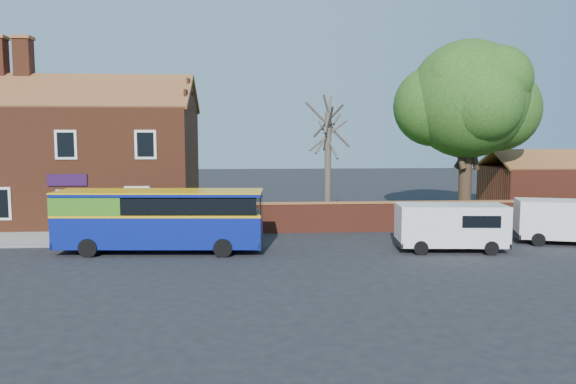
{
  "coord_description": "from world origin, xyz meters",
  "views": [
    {
      "loc": [
        2.21,
        -21.92,
        5.19
      ],
      "look_at": [
        4.18,
        5.0,
        2.35
      ],
      "focal_mm": 35.0,
      "sensor_mm": 36.0,
      "label": 1
    }
  ],
  "objects": [
    {
      "name": "bare_tree",
      "position": [
        6.67,
        8.82,
        3.53
      ],
      "size": [
        2.58,
        3.07,
        6.88
      ],
      "color": "#4C4238",
      "rests_on": "ground"
    },
    {
      "name": "shop_building",
      "position": [
        -7.02,
        11.5,
        3.41
      ],
      "size": [
        12.3,
        8.13,
        10.5
      ],
      "color": "brown",
      "rests_on": "ground"
    },
    {
      "name": "kerb",
      "position": [
        -7.0,
        4.0,
        0.07
      ],
      "size": [
        18.0,
        0.15,
        0.14
      ],
      "primitive_type": "cube",
      "color": "slate",
      "rests_on": "ground"
    },
    {
      "name": "boundary_wall",
      "position": [
        13.0,
        7.0,
        0.81
      ],
      "size": [
        22.0,
        0.38,
        1.6
      ],
      "color": "maroon",
      "rests_on": "ground"
    },
    {
      "name": "bus",
      "position": [
        -1.86,
        2.6,
        1.54
      ],
      "size": [
        9.01,
        2.87,
        2.71
      ],
      "rotation": [
        0.0,
        0.0,
        -0.07
      ],
      "color": "navy",
      "rests_on": "ground"
    },
    {
      "name": "van_far",
      "position": [
        17.29,
        3.05,
        1.14
      ],
      "size": [
        5.0,
        3.13,
        2.05
      ],
      "rotation": [
        0.0,
        0.0,
        -0.29
      ],
      "color": "white",
      "rests_on": "ground"
    },
    {
      "name": "outbuilding",
      "position": [
        22.0,
        13.0,
        1.61
      ],
      "size": [
        8.2,
        5.06,
        4.17
      ],
      "color": "maroon",
      "rests_on": "ground"
    },
    {
      "name": "pavement",
      "position": [
        -7.0,
        5.75,
        0.06
      ],
      "size": [
        18.0,
        3.5,
        0.12
      ],
      "primitive_type": "cube",
      "color": "gray",
      "rests_on": "ground"
    },
    {
      "name": "van_near",
      "position": [
        11.18,
        1.92,
        1.15
      ],
      "size": [
        4.84,
        2.29,
        2.06
      ],
      "rotation": [
        0.0,
        0.0,
        -0.09
      ],
      "color": "white",
      "rests_on": "ground"
    },
    {
      "name": "large_tree",
      "position": [
        15.19,
        10.53,
        6.94
      ],
      "size": [
        8.69,
        6.87,
        10.6
      ],
      "color": "black",
      "rests_on": "ground"
    },
    {
      "name": "ground",
      "position": [
        0.0,
        0.0,
        0.0
      ],
      "size": [
        120.0,
        120.0,
        0.0
      ],
      "primitive_type": "plane",
      "color": "black",
      "rests_on": "ground"
    },
    {
      "name": "grass_strip",
      "position": [
        13.0,
        13.0,
        0.02
      ],
      "size": [
        26.0,
        12.0,
        0.04
      ],
      "primitive_type": "cube",
      "color": "#426B28",
      "rests_on": "ground"
    }
  ]
}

